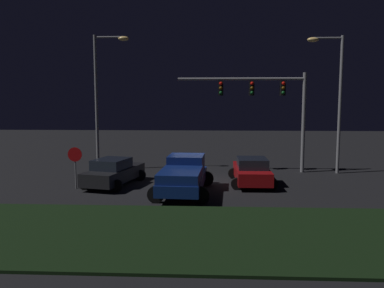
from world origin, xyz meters
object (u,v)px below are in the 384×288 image
(car_sedan_far, at_px, (252,171))
(traffic_signal_gantry, at_px, (266,98))
(stop_sign, at_px, (75,160))
(street_lamp_right, at_px, (334,89))
(car_sedan, at_px, (114,172))
(pickup_truck, at_px, (184,173))
(street_lamp_left, at_px, (102,88))

(car_sedan_far, relative_size, traffic_signal_gantry, 0.53)
(stop_sign, bearing_deg, car_sedan_far, 9.62)
(traffic_signal_gantry, relative_size, street_lamp_right, 0.95)
(car_sedan, bearing_deg, car_sedan_far, -71.53)
(traffic_signal_gantry, relative_size, stop_sign, 3.73)
(pickup_truck, distance_m, car_sedan_far, 4.30)
(car_sedan, xyz_separation_m, traffic_signal_gantry, (8.99, 4.51, 4.16))
(street_lamp_left, bearing_deg, pickup_truck, -47.09)
(pickup_truck, distance_m, street_lamp_left, 9.77)
(car_sedan, bearing_deg, pickup_truck, -97.88)
(car_sedan, distance_m, street_lamp_right, 14.65)
(pickup_truck, bearing_deg, street_lamp_right, -54.30)
(street_lamp_left, distance_m, street_lamp_right, 15.07)
(car_sedan, relative_size, stop_sign, 2.11)
(traffic_signal_gantry, relative_size, street_lamp_left, 0.92)
(car_sedan_far, xyz_separation_m, traffic_signal_gantry, (1.29, 3.87, 4.16))
(pickup_truck, height_order, car_sedan, pickup_truck)
(car_sedan, relative_size, car_sedan_far, 1.07)
(pickup_truck, xyz_separation_m, traffic_signal_gantry, (4.95, 6.11, 3.90))
(pickup_truck, distance_m, street_lamp_right, 11.75)
(traffic_signal_gantry, xyz_separation_m, stop_sign, (-10.79, -5.48, -3.34))
(traffic_signal_gantry, xyz_separation_m, street_lamp_left, (-10.83, 0.22, 0.67))
(car_sedan_far, distance_m, street_lamp_left, 11.45)
(street_lamp_right, bearing_deg, street_lamp_left, 178.17)
(street_lamp_right, relative_size, stop_sign, 3.93)
(street_lamp_left, height_order, stop_sign, street_lamp_left)
(pickup_truck, bearing_deg, traffic_signal_gantry, -35.84)
(car_sedan_far, xyz_separation_m, street_lamp_left, (-9.55, 4.09, 4.83))
(car_sedan_far, bearing_deg, street_lamp_right, -57.01)
(traffic_signal_gantry, bearing_deg, stop_sign, -153.08)
(car_sedan_far, distance_m, traffic_signal_gantry, 5.82)
(car_sedan_far, height_order, stop_sign, stop_sign)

